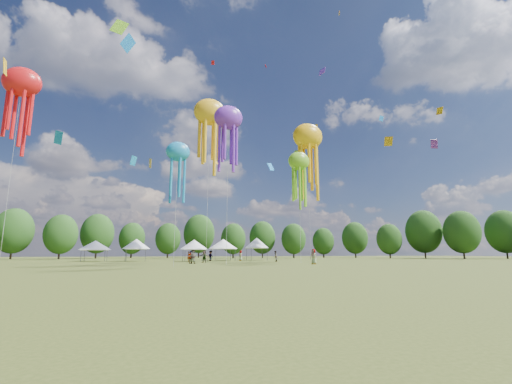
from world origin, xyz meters
name	(u,v)px	position (x,y,z in m)	size (l,w,h in m)	color
ground	(463,293)	(0.00, 0.00, 0.00)	(300.00, 300.00, 0.00)	#384416
spectator_near	(193,257)	(-4.71, 37.72, 0.94)	(0.91, 0.71, 1.87)	gray
spectators_far	(233,256)	(2.63, 45.54, 0.92)	(16.01, 25.01, 1.92)	gray
festival_tents	(186,244)	(-3.82, 55.48, 3.04)	(34.64, 11.15, 4.46)	#47474C
show_kites	(245,140)	(3.96, 43.47, 19.92)	(49.86, 25.25, 27.09)	purple
small_kites	(227,84)	(0.48, 41.76, 28.66)	(77.57, 65.00, 43.01)	purple
treeline	(182,228)	(-3.87, 62.51, 6.54)	(201.57, 95.24, 13.43)	#38281C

